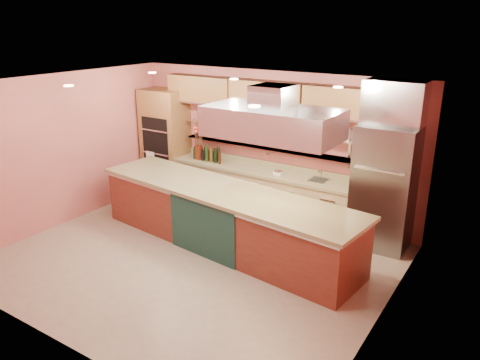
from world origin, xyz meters
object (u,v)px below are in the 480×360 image
Objects in this scene: flower_vase at (199,152)px; copper_kettle at (229,120)px; refrigerator at (384,188)px; island at (224,218)px; kitchen_scale at (278,172)px; green_canister at (239,121)px.

copper_kettle is at bearing 19.85° from flower_vase.
island is (-2.24, -1.44, -0.54)m from refrigerator.
kitchen_scale is (1.88, 0.00, -0.10)m from flower_vase.
island is at bearing -147.15° from refrigerator.
copper_kettle is at bearing 127.87° from island.
refrigerator is at bearing -24.50° from kitchen_scale.
flower_vase is 1.88m from kitchen_scale.
refrigerator is 13.67× the size of kitchen_scale.
flower_vase is 1.15m from green_canister.
copper_kettle is 1.07× the size of green_canister.
copper_kettle is (-1.02, 1.67, 1.27)m from island.
copper_kettle is (0.61, 0.22, 0.71)m from flower_vase.
kitchen_scale is at bearing 179.71° from refrigerator.
kitchen_scale is at bearing -12.27° from green_canister.
copper_kettle reaches higher than kitchen_scale.
island is 2.26m from flower_vase.
copper_kettle is at bearing 180.00° from green_canister.
refrigerator reaches higher than green_canister.
kitchen_scale is 0.89× the size of copper_kettle.
island is 17.02× the size of flower_vase.
kitchen_scale is 1.32m from green_canister.
green_canister reaches higher than kitchen_scale.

